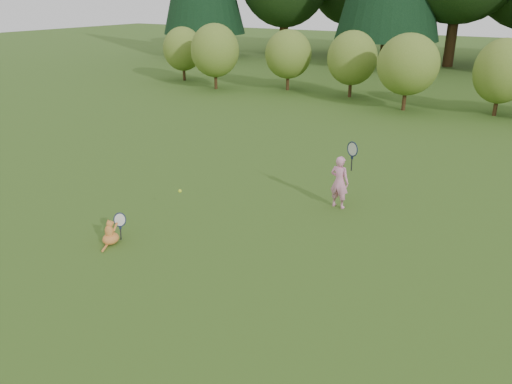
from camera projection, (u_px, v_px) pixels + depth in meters
The scene contains 5 objects.
ground at pixel (223, 241), 8.80m from camera, with size 100.00×100.00×0.00m, color #315116.
shrub_row at pixel (422, 70), 18.59m from camera, with size 28.00×3.00×2.80m, color olive, non-canonical shape.
child at pixel (340, 181), 9.99m from camera, with size 0.61×0.35×1.63m.
cat at pixel (110, 231), 8.65m from camera, with size 0.34×0.65×0.60m.
tennis_ball at pixel (180, 191), 9.49m from camera, with size 0.07×0.07×0.07m.
Camera 1 is at (4.59, -6.40, 4.07)m, focal length 35.00 mm.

